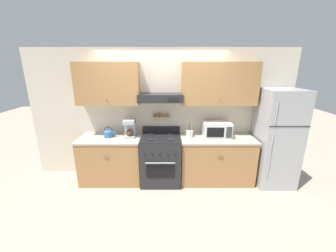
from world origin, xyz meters
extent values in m
plane|color=#B2A38E|center=(0.00, 0.00, 0.00)|extent=(16.00, 16.00, 0.00)
cube|color=beige|center=(0.00, 0.70, 1.27)|extent=(5.20, 0.08, 2.55)
cube|color=#AD7A47|center=(-0.97, 0.49, 1.90)|extent=(1.16, 0.33, 0.77)
sphere|color=brown|center=(-0.97, 0.32, 1.62)|extent=(0.02, 0.02, 0.02)
cube|color=#AD7A47|center=(1.08, 0.49, 1.90)|extent=(1.38, 0.33, 0.77)
sphere|color=brown|center=(1.08, 0.32, 1.62)|extent=(0.02, 0.02, 0.02)
cube|color=#232326|center=(0.00, 0.47, 1.65)|extent=(0.83, 0.37, 0.15)
cube|color=black|center=(0.23, 0.28, 1.65)|extent=(0.20, 0.01, 0.06)
cube|color=#AD7A47|center=(0.00, 0.62, 1.24)|extent=(0.34, 0.07, 0.02)
cylinder|color=olive|center=(-0.14, 0.62, 1.28)|extent=(0.03, 0.03, 0.06)
cylinder|color=olive|center=(-0.07, 0.62, 1.28)|extent=(0.03, 0.03, 0.06)
cylinder|color=olive|center=(0.00, 0.62, 1.28)|extent=(0.03, 0.03, 0.06)
cylinder|color=olive|center=(0.07, 0.62, 1.28)|extent=(0.03, 0.03, 0.06)
cylinder|color=olive|center=(0.14, 0.62, 1.28)|extent=(0.03, 0.03, 0.06)
cube|color=#AD7A47|center=(-0.97, 0.34, 0.43)|extent=(1.16, 0.64, 0.87)
cube|color=#B7B2A3|center=(-0.97, 0.34, 0.88)|extent=(1.18, 0.66, 0.03)
cylinder|color=brown|center=(-0.97, 0.01, 0.65)|extent=(0.10, 0.01, 0.01)
cube|color=#AD7A47|center=(1.08, 0.34, 0.43)|extent=(1.38, 0.64, 0.87)
cube|color=#B7B2A3|center=(1.08, 0.34, 0.88)|extent=(1.41, 0.66, 0.03)
cylinder|color=brown|center=(1.08, 0.01, 0.65)|extent=(0.10, 0.01, 0.01)
cube|color=#232326|center=(0.00, 0.31, 0.46)|extent=(0.76, 0.68, 0.91)
cube|color=black|center=(0.00, -0.04, 0.38)|extent=(0.51, 0.01, 0.26)
cylinder|color=#ADAFB5|center=(0.00, -0.06, 0.57)|extent=(0.53, 0.02, 0.02)
cube|color=black|center=(0.00, 0.31, 0.92)|extent=(0.76, 0.68, 0.01)
cylinder|color=#232326|center=(-0.18, 0.14, 0.93)|extent=(0.11, 0.11, 0.02)
cylinder|color=#232326|center=(0.18, 0.14, 0.93)|extent=(0.11, 0.11, 0.02)
cylinder|color=#232326|center=(-0.18, 0.47, 0.93)|extent=(0.11, 0.11, 0.02)
cylinder|color=#232326|center=(0.18, 0.47, 0.93)|extent=(0.11, 0.11, 0.02)
cylinder|color=black|center=(-0.27, -0.05, 0.71)|extent=(0.03, 0.02, 0.03)
cylinder|color=black|center=(-0.14, -0.05, 0.71)|extent=(0.03, 0.02, 0.03)
cylinder|color=black|center=(0.00, -0.05, 0.71)|extent=(0.03, 0.02, 0.03)
cylinder|color=black|center=(0.14, -0.05, 0.71)|extent=(0.03, 0.02, 0.03)
cylinder|color=black|center=(0.27, -0.05, 0.71)|extent=(0.03, 0.02, 0.03)
cube|color=#232326|center=(0.00, 0.63, 0.98)|extent=(0.76, 0.04, 0.12)
cube|color=#ADAFB5|center=(2.17, 0.29, 0.92)|extent=(0.69, 0.72, 1.83)
cube|color=black|center=(2.17, -0.08, 1.25)|extent=(0.69, 0.01, 0.01)
cylinder|color=#ADAFB5|center=(1.91, -0.09, 1.50)|extent=(0.02, 0.02, 0.40)
cylinder|color=#ADAFB5|center=(1.91, -0.09, 0.73)|extent=(0.02, 0.02, 0.77)
cylinder|color=teal|center=(-1.01, 0.38, 0.95)|extent=(0.18, 0.18, 0.11)
ellipsoid|color=teal|center=(-1.01, 0.38, 1.01)|extent=(0.16, 0.16, 0.06)
sphere|color=black|center=(-1.01, 0.38, 1.05)|extent=(0.02, 0.02, 0.02)
cylinder|color=teal|center=(-0.92, 0.38, 0.97)|extent=(0.11, 0.04, 0.09)
torus|color=black|center=(-1.01, 0.38, 1.03)|extent=(0.16, 0.01, 0.16)
cube|color=#ADAFB5|center=(-0.60, 0.38, 0.92)|extent=(0.21, 0.24, 0.03)
cube|color=#ADAFB5|center=(-0.60, 0.46, 1.07)|extent=(0.21, 0.08, 0.34)
cube|color=#ADAFB5|center=(-0.60, 0.37, 1.20)|extent=(0.21, 0.20, 0.07)
ellipsoid|color=#4C3323|center=(-0.60, 0.36, 0.99)|extent=(0.14, 0.14, 0.12)
cube|color=white|center=(1.07, 0.40, 1.04)|extent=(0.52, 0.36, 0.29)
cube|color=black|center=(1.01, 0.22, 1.04)|extent=(0.31, 0.01, 0.18)
cube|color=#38383D|center=(1.26, 0.22, 1.04)|extent=(0.10, 0.01, 0.21)
cylinder|color=silver|center=(0.55, 0.38, 0.96)|extent=(0.14, 0.14, 0.12)
cylinder|color=olive|center=(0.53, 0.37, 1.10)|extent=(0.01, 0.05, 0.16)
cylinder|color=#28282B|center=(0.56, 0.39, 1.10)|extent=(0.01, 0.04, 0.16)
cylinder|color=#B2B2B7|center=(0.58, 0.39, 1.10)|extent=(0.01, 0.03, 0.16)
camera|label=1|loc=(0.14, -3.37, 2.23)|focal=22.00mm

